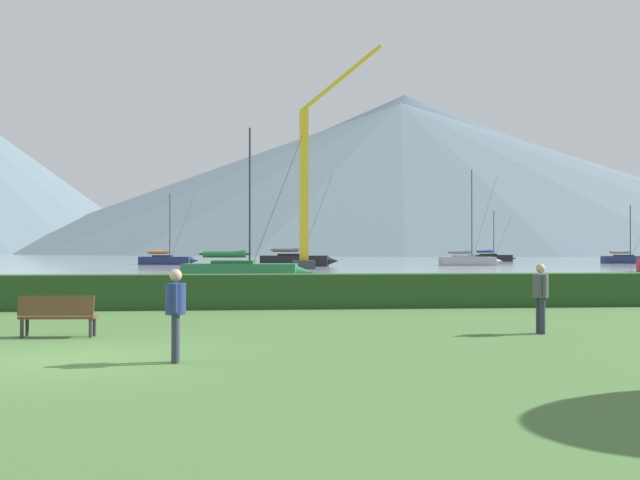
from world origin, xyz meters
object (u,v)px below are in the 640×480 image
(sailboat_slip_4, at_px, (242,271))
(sailboat_slip_8, at_px, (491,257))
(sailboat_slip_1, at_px, (627,259))
(sailboat_slip_0, at_px, (296,260))
(person_seated_viewer, at_px, (176,307))
(person_standing_walker, at_px, (541,292))
(park_bench_near_path, at_px, (58,314))
(sailboat_slip_6, at_px, (468,260))
(sailboat_slip_9, at_px, (166,260))
(dock_crane, at_px, (307,194))

(sailboat_slip_4, xyz_separation_m, sailboat_slip_8, (34.85, 59.47, -0.08))
(sailboat_slip_1, relative_size, sailboat_slip_4, 0.81)
(sailboat_slip_0, relative_size, person_seated_viewer, 6.22)
(person_standing_walker, bearing_deg, park_bench_near_path, 175.78)
(park_bench_near_path, bearing_deg, sailboat_slip_8, 69.25)
(sailboat_slip_0, distance_m, sailboat_slip_6, 19.38)
(sailboat_slip_6, relative_size, sailboat_slip_9, 1.28)
(sailboat_slip_1, height_order, person_standing_walker, sailboat_slip_1)
(sailboat_slip_1, xyz_separation_m, person_standing_walker, (-40.17, -72.17, 0.42))
(sailboat_slip_0, distance_m, dock_crane, 12.16)
(sailboat_slip_1, bearing_deg, dock_crane, -144.58)
(sailboat_slip_4, relative_size, sailboat_slip_6, 0.86)
(sailboat_slip_9, xyz_separation_m, person_standing_walker, (16.78, -70.99, 0.40))
(sailboat_slip_4, bearing_deg, person_seated_viewer, -84.50)
(sailboat_slip_6, distance_m, dock_crane, 23.01)
(sailboat_slip_1, xyz_separation_m, dock_crane, (-41.77, -19.86, 6.50))
(sailboat_slip_6, bearing_deg, dock_crane, -145.01)
(sailboat_slip_4, bearing_deg, sailboat_slip_6, 62.80)
(sailboat_slip_1, height_order, sailboat_slip_4, sailboat_slip_4)
(sailboat_slip_8, bearing_deg, park_bench_near_path, -114.01)
(sailboat_slip_6, xyz_separation_m, dock_crane, (-18.85, -11.52, 6.46))
(sailboat_slip_1, distance_m, sailboat_slip_8, 19.44)
(person_standing_walker, bearing_deg, sailboat_slip_4, 102.45)
(sailboat_slip_8, xyz_separation_m, sailboat_slip_9, (-44.26, -15.91, 0.01))
(park_bench_near_path, bearing_deg, sailboat_slip_6, 69.21)
(sailboat_slip_0, relative_size, person_standing_walker, 6.22)
(sailboat_slip_6, distance_m, person_seated_viewer, 72.07)
(sailboat_slip_9, distance_m, dock_crane, 24.92)
(sailboat_slip_1, relative_size, park_bench_near_path, 4.32)
(sailboat_slip_1, distance_m, sailboat_slip_4, 65.29)
(sailboat_slip_0, height_order, park_bench_near_path, sailboat_slip_0)
(sailboat_slip_6, bearing_deg, person_seated_viewer, -107.04)
(sailboat_slip_6, bearing_deg, sailboat_slip_9, 171.68)
(park_bench_near_path, bearing_deg, person_standing_walker, 1.66)
(sailboat_slip_4, xyz_separation_m, person_seated_viewer, (-0.74, -31.05, 0.33))
(sailboat_slip_4, distance_m, sailboat_slip_9, 44.57)
(sailboat_slip_8, height_order, sailboat_slip_9, sailboat_slip_9)
(sailboat_slip_4, bearing_deg, sailboat_slip_8, 66.49)
(person_standing_walker, bearing_deg, person_seated_viewer, -158.51)
(sailboat_slip_0, distance_m, sailboat_slip_4, 35.64)
(person_standing_walker, bearing_deg, sailboat_slip_6, 72.29)
(dock_crane, bearing_deg, person_standing_walker, -88.24)
(sailboat_slip_6, xyz_separation_m, park_bench_near_path, (-28.38, -63.52, -0.07))
(park_bench_near_path, relative_size, dock_crane, 0.08)
(sailboat_slip_1, distance_m, sailboat_slip_9, 56.96)
(sailboat_slip_8, bearing_deg, sailboat_slip_6, -113.89)
(sailboat_slip_8, bearing_deg, sailboat_slip_4, -120.34)
(sailboat_slip_1, relative_size, sailboat_slip_8, 1.02)
(park_bench_near_path, relative_size, person_seated_viewer, 1.04)
(sailboat_slip_6, xyz_separation_m, person_standing_walker, (-17.24, -63.83, 0.37))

